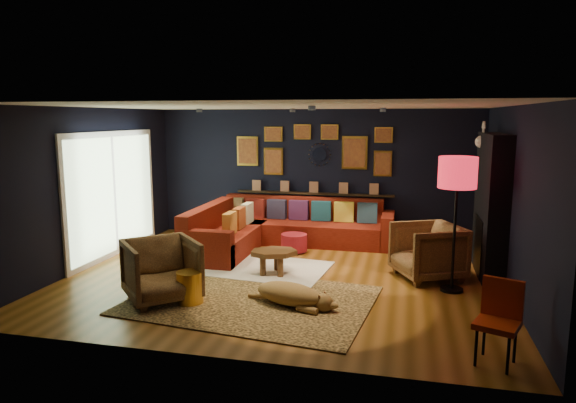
% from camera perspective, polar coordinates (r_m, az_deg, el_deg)
% --- Properties ---
extents(floor, '(6.50, 6.50, 0.00)m').
position_cam_1_polar(floor, '(8.00, -0.67, -8.41)').
color(floor, '#935922').
rests_on(floor, ground).
extents(room_walls, '(6.50, 6.50, 6.50)m').
position_cam_1_polar(room_walls, '(7.67, -0.69, 3.00)').
color(room_walls, black).
rests_on(room_walls, ground).
extents(sectional, '(3.41, 2.69, 0.86)m').
position_cam_1_polar(sectional, '(9.76, -1.62, -3.19)').
color(sectional, maroon).
rests_on(sectional, ground).
extents(ledge, '(3.20, 0.12, 0.04)m').
position_cam_1_polar(ledge, '(10.36, 2.89, 0.90)').
color(ledge, black).
rests_on(ledge, room_walls).
extents(gallery_wall, '(3.15, 0.04, 1.02)m').
position_cam_1_polar(gallery_wall, '(10.30, 2.89, 5.82)').
color(gallery_wall, gold).
rests_on(gallery_wall, room_walls).
extents(sunburst_mirror, '(0.47, 0.16, 0.47)m').
position_cam_1_polar(sunburst_mirror, '(10.29, 3.51, 5.21)').
color(sunburst_mirror, silver).
rests_on(sunburst_mirror, room_walls).
extents(fireplace, '(0.31, 1.60, 2.20)m').
position_cam_1_polar(fireplace, '(8.51, 21.54, -0.91)').
color(fireplace, black).
rests_on(fireplace, ground).
extents(deer_head, '(0.50, 0.28, 0.45)m').
position_cam_1_polar(deer_head, '(8.90, 21.78, 6.18)').
color(deer_head, white).
rests_on(deer_head, fireplace).
extents(sliding_door, '(0.06, 2.80, 2.20)m').
position_cam_1_polar(sliding_door, '(9.55, -18.84, 0.78)').
color(sliding_door, white).
rests_on(sliding_door, ground).
extents(ceiling_spots, '(3.30, 2.50, 0.06)m').
position_cam_1_polar(ceiling_spots, '(8.40, 0.63, 10.16)').
color(ceiling_spots, black).
rests_on(ceiling_spots, room_walls).
extents(shag_rug, '(2.09, 1.61, 0.03)m').
position_cam_1_polar(shag_rug, '(8.41, -2.47, -7.45)').
color(shag_rug, white).
rests_on(shag_rug, ground).
extents(leopard_rug, '(3.39, 2.61, 0.02)m').
position_cam_1_polar(leopard_rug, '(7.05, -4.07, -10.87)').
color(leopard_rug, tan).
rests_on(leopard_rug, ground).
extents(coffee_table, '(0.89, 0.78, 0.37)m').
position_cam_1_polar(coffee_table, '(8.03, -1.60, -5.95)').
color(coffee_table, '#573218').
rests_on(coffee_table, shag_rug).
extents(pouf, '(0.47, 0.47, 0.31)m').
position_cam_1_polar(pouf, '(9.39, 0.68, -4.57)').
color(pouf, maroon).
rests_on(pouf, shag_rug).
extents(armchair_left, '(1.22, 1.22, 0.92)m').
position_cam_1_polar(armchair_left, '(7.11, -13.87, -7.11)').
color(armchair_left, '#BC8146').
rests_on(armchair_left, ground).
extents(armchair_right, '(1.16, 1.18, 0.93)m').
position_cam_1_polar(armchair_right, '(8.11, 15.26, -5.08)').
color(armchair_right, '#BC8146').
rests_on(armchair_right, ground).
extents(gold_stool, '(0.35, 0.35, 0.44)m').
position_cam_1_polar(gold_stool, '(6.98, -10.84, -9.39)').
color(gold_stool, gold).
rests_on(gold_stool, ground).
extents(orange_chair, '(0.52, 0.52, 0.85)m').
position_cam_1_polar(orange_chair, '(5.64, 22.43, -11.54)').
color(orange_chair, black).
rests_on(orange_chair, ground).
extents(floor_lamp, '(0.52, 0.52, 1.91)m').
position_cam_1_polar(floor_lamp, '(7.42, 18.31, 2.54)').
color(floor_lamp, black).
rests_on(floor_lamp, ground).
extents(dog, '(1.41, 0.98, 0.41)m').
position_cam_1_polar(dog, '(6.78, 0.14, -9.77)').
color(dog, '#A67E42').
rests_on(dog, leopard_rug).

